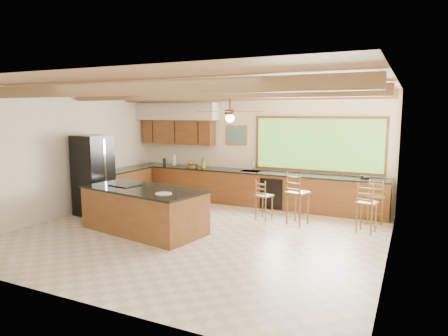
% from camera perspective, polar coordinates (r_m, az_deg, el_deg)
% --- Properties ---
extents(ground, '(7.20, 7.20, 0.00)m').
position_cam_1_polar(ground, '(8.31, -3.81, -9.39)').
color(ground, beige).
rests_on(ground, ground).
extents(room_shell, '(7.27, 6.54, 3.02)m').
position_cam_1_polar(room_shell, '(8.59, -2.80, 6.20)').
color(room_shell, white).
rests_on(room_shell, ground).
extents(counter_run, '(7.12, 3.10, 1.28)m').
position_cam_1_polar(counter_run, '(10.74, -1.07, -2.83)').
color(counter_run, brown).
rests_on(counter_run, ground).
extents(island, '(2.80, 1.67, 0.93)m').
position_cam_1_polar(island, '(8.55, -11.37, -5.85)').
color(island, brown).
rests_on(island, ground).
extents(refrigerator, '(0.83, 0.81, 1.94)m').
position_cam_1_polar(refrigerator, '(10.14, -18.16, -0.99)').
color(refrigerator, black).
rests_on(refrigerator, ground).
extents(bar_stool_a, '(0.41, 0.41, 0.94)m').
position_cam_1_polar(bar_stool_a, '(9.23, 5.66, -4.07)').
color(bar_stool_a, brown).
rests_on(bar_stool_a, ground).
extents(bar_stool_b, '(0.54, 0.54, 1.19)m').
position_cam_1_polar(bar_stool_b, '(8.92, 10.41, -3.64)').
color(bar_stool_b, brown).
rests_on(bar_stool_b, ground).
extents(bar_stool_c, '(0.37, 0.37, 1.01)m').
position_cam_1_polar(bar_stool_c, '(9.52, 20.86, -3.96)').
color(bar_stool_c, brown).
rests_on(bar_stool_c, ground).
extents(bar_stool_d, '(0.44, 0.44, 1.05)m').
position_cam_1_polar(bar_stool_d, '(8.69, 19.70, -4.83)').
color(bar_stool_d, brown).
rests_on(bar_stool_d, ground).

